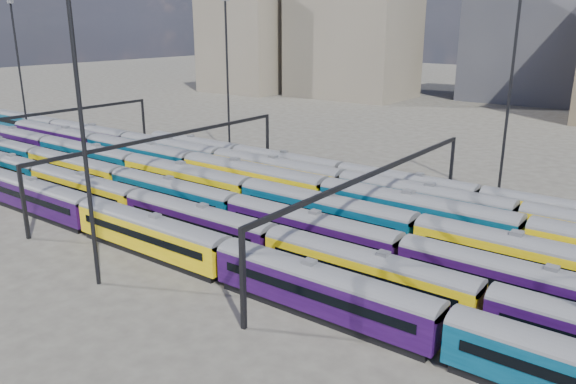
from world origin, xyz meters
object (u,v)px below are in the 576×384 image
Objects in this scene: rake_2 at (310,227)px; mast_2 at (82,124)px; rake_1 at (197,219)px; rake_0 at (321,286)px.

mast_2 is at bearing -121.63° from rake_2.
mast_2 reaches higher than rake_1.
rake_1 is (-18.52, 5.00, -0.03)m from rake_0.
rake_0 is at bearing 20.72° from mast_2.
rake_0 is 1.00× the size of rake_2.
rake_1 is at bearing -154.50° from rake_2.
rake_2 is (10.48, 5.00, 0.03)m from rake_1.
rake_0 is at bearing -15.11° from rake_1.
mast_2 is at bearing -89.94° from rake_1.
rake_1 is at bearing 164.89° from rake_0.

